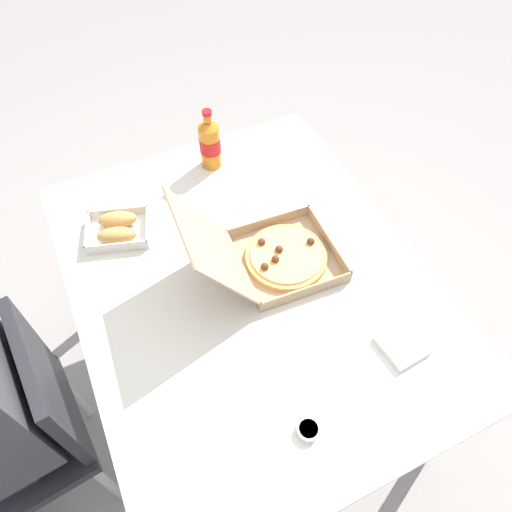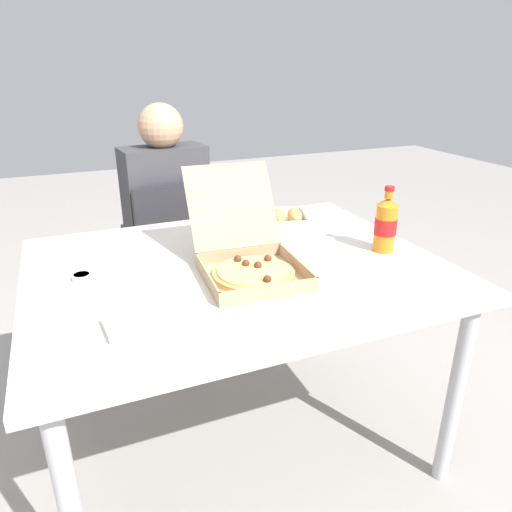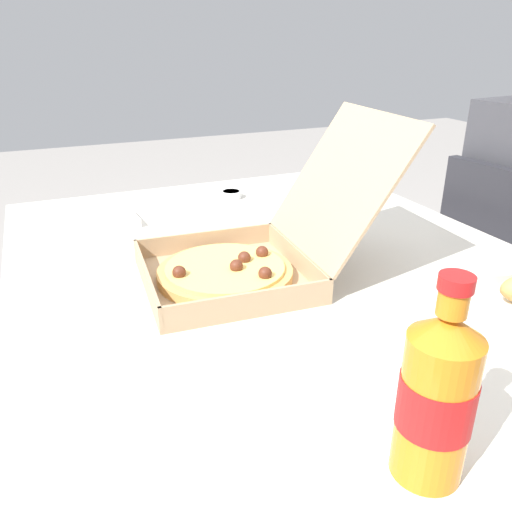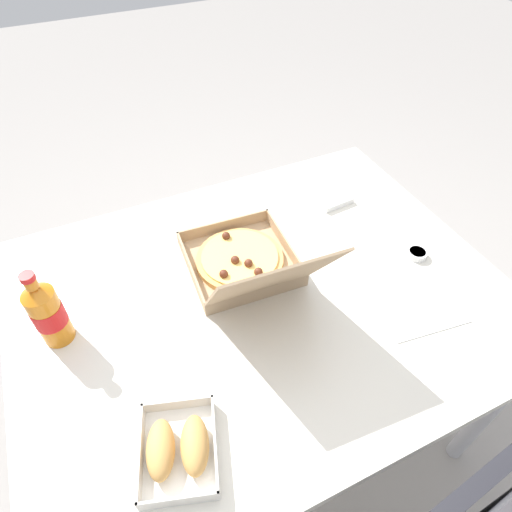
{
  "view_description": "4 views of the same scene",
  "coord_description": "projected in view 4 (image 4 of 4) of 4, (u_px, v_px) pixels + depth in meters",
  "views": [
    {
      "loc": [
        -0.71,
        0.32,
        1.83
      ],
      "look_at": [
        0.05,
        -0.04,
        0.72
      ],
      "focal_mm": 32.55,
      "sensor_mm": 36.0,
      "label": 1
    },
    {
      "loc": [
        -0.47,
        -1.29,
        1.31
      ],
      "look_at": [
        0.04,
        -0.07,
        0.76
      ],
      "focal_mm": 33.08,
      "sensor_mm": 36.0,
      "label": 2
    },
    {
      "loc": [
        0.8,
        -0.4,
        1.13
      ],
      "look_at": [
        -0.03,
        -0.05,
        0.73
      ],
      "focal_mm": 36.12,
      "sensor_mm": 36.0,
      "label": 3
    },
    {
      "loc": [
        0.32,
        0.66,
        1.6
      ],
      "look_at": [
        -0.02,
        -0.07,
        0.78
      ],
      "focal_mm": 30.41,
      "sensor_mm": 36.0,
      "label": 4
    }
  ],
  "objects": [
    {
      "name": "dipping_sauce_cup",
      "position": [
        417.0,
        253.0,
        1.24
      ],
      "size": [
        0.06,
        0.06,
        0.02
      ],
      "color": "white",
      "rests_on": "dining_table"
    },
    {
      "name": "pizza_box_open",
      "position": [
        245.0,
        263.0,
        1.17
      ],
      "size": [
        0.31,
        0.46,
        0.29
      ],
      "color": "tan",
      "rests_on": "dining_table"
    },
    {
      "name": "cola_bottle",
      "position": [
        47.0,
        313.0,
        0.99
      ],
      "size": [
        0.07,
        0.07,
        0.22
      ],
      "color": "orange",
      "rests_on": "dining_table"
    },
    {
      "name": "dining_table",
      "position": [
        261.0,
        308.0,
        1.2
      ],
      "size": [
        1.27,
        1.0,
        0.71
      ],
      "color": "silver",
      "rests_on": "ground_plane"
    },
    {
      "name": "paper_menu",
      "position": [
        419.0,
        309.0,
        1.11
      ],
      "size": [
        0.23,
        0.18,
        0.0
      ],
      "primitive_type": "cube",
      "rotation": [
        0.0,
        0.0,
        -0.13
      ],
      "color": "white",
      "rests_on": "dining_table"
    },
    {
      "name": "napkin_pile",
      "position": [
        330.0,
        197.0,
        1.43
      ],
      "size": [
        0.12,
        0.12,
        0.02
      ],
      "primitive_type": "cube",
      "rotation": [
        0.0,
        0.0,
        0.08
      ],
      "color": "white",
      "rests_on": "dining_table"
    },
    {
      "name": "ground_plane",
      "position": [
        260.0,
        411.0,
        1.66
      ],
      "size": [
        10.0,
        10.0,
        0.0
      ],
      "primitive_type": "plane",
      "color": "gray"
    },
    {
      "name": "bread_side_box",
      "position": [
        178.0,
        448.0,
        0.85
      ],
      "size": [
        0.2,
        0.23,
        0.06
      ],
      "color": "white",
      "rests_on": "dining_table"
    }
  ]
}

